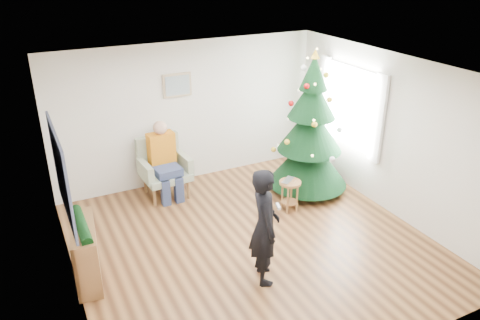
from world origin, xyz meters
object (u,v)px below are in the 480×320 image
stool (290,196)px  standing_man (265,226)px  console (86,253)px  christmas_tree (310,130)px  armchair (164,174)px

stool → standing_man: (-1.25, -1.36, 0.52)m
standing_man → stool: bearing=-25.5°
stool → console: 3.36m
christmas_tree → stool: (-0.70, -0.51, -0.87)m
christmas_tree → standing_man: bearing=-136.2°
standing_man → christmas_tree: bearing=-29.1°
christmas_tree → console: 4.19m
christmas_tree → stool: christmas_tree is taller
armchair → console: size_ratio=1.04×
christmas_tree → armchair: bearing=157.4°
stool → armchair: size_ratio=0.52×
standing_man → console: 2.37m
armchair → standing_man: standing_man is taller
standing_man → armchair: bearing=25.5°
christmas_tree → armchair: christmas_tree is taller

